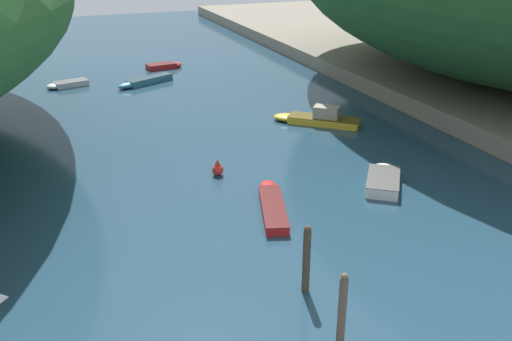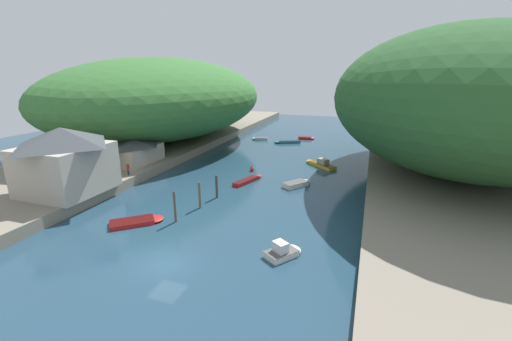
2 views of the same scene
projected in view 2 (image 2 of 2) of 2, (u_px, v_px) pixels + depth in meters
The scene contains 20 objects.
water_surface at pixel (271, 167), 54.80m from camera, with size 130.00×130.00×0.00m, color #234256.
left_bank at pixel (136, 151), 62.59m from camera, with size 22.00×120.00×1.32m.
right_bank at pixel (452, 180), 46.62m from camera, with size 22.00×120.00×1.32m.
hillside_left at pixel (160, 98), 70.01m from camera, with size 38.14×53.39×16.10m.
hillside_right at pixel (467, 99), 47.38m from camera, with size 35.85×50.20×19.78m.
waterfront_building at pixel (65, 159), 39.20m from camera, with size 8.76×9.13×7.58m.
boathouse_shed at pixel (135, 151), 51.99m from camera, with size 5.56×8.73×3.64m.
boat_yellow_tender at pixel (320, 164), 55.41m from camera, with size 5.84×5.25×1.37m.
boat_cabin_cruiser at pixel (259, 139), 76.10m from camera, with size 3.84×2.25×0.49m.
boat_mid_channel at pixel (298, 183), 46.11m from camera, with size 3.82×4.42×0.63m.
boat_moored_right at pixel (286, 142), 72.53m from camera, with size 5.60×3.52×0.56m.
boat_navy_launch at pixel (249, 180), 47.89m from camera, with size 2.79×5.89×0.47m.
boat_open_rowboat at pixel (284, 251), 28.80m from camera, with size 3.28×3.64×1.38m.
boat_red_skiff at pixel (139, 221), 34.98m from camera, with size 5.32×5.02×0.39m.
boat_far_upstream at pixel (307, 138), 76.62m from camera, with size 3.74×1.92×0.52m.
mooring_post_nearest at pixel (175, 206), 34.82m from camera, with size 0.24×0.24×3.38m.
mooring_post_second at pixel (200, 195), 38.43m from camera, with size 0.28×0.28×3.09m.
mooring_post_middle at pixel (217, 186), 41.52m from camera, with size 0.30×0.30×2.91m.
channel_buoy_near at pixel (252, 169), 52.65m from camera, with size 0.65×0.65×0.97m.
person_on_quay at pixel (128, 168), 46.05m from camera, with size 0.25×0.40×1.69m.
Camera 2 is at (14.75, -20.60, 15.17)m, focal length 24.00 mm.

